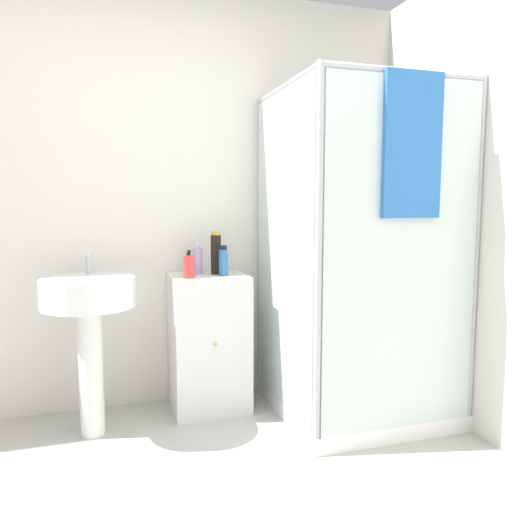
# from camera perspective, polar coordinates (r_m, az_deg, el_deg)

# --- Properties ---
(wall_back) EXTENTS (6.40, 0.06, 2.50)m
(wall_back) POSITION_cam_1_polar(r_m,az_deg,el_deg) (3.08, -13.41, 6.26)
(wall_back) COLOR silver
(wall_back) RESTS_ON ground_plane
(shower_enclosure) EXTENTS (0.93, 0.96, 1.87)m
(shower_enclosure) POSITION_cam_1_polar(r_m,az_deg,el_deg) (2.94, 11.03, -8.64)
(shower_enclosure) COLOR white
(shower_enclosure) RESTS_ON ground_plane
(vanity_cabinet) EXTENTS (0.44, 0.40, 0.81)m
(vanity_cabinet) POSITION_cam_1_polar(r_m,az_deg,el_deg) (3.03, -5.41, -9.79)
(vanity_cabinet) COLOR silver
(vanity_cabinet) RESTS_ON ground_plane
(sink) EXTENTS (0.48, 0.48, 0.98)m
(sink) POSITION_cam_1_polar(r_m,az_deg,el_deg) (2.76, -18.57, -6.07)
(sink) COLOR white
(sink) RESTS_ON ground_plane
(soap_dispenser) EXTENTS (0.06, 0.06, 0.16)m
(soap_dispenser) POSITION_cam_1_polar(r_m,az_deg,el_deg) (2.83, -7.69, -1.18)
(soap_dispenser) COLOR red
(soap_dispenser) RESTS_ON vanity_cabinet
(shampoo_bottle_tall_black) EXTENTS (0.06, 0.06, 0.26)m
(shampoo_bottle_tall_black) POSITION_cam_1_polar(r_m,az_deg,el_deg) (2.97, -4.61, 0.34)
(shampoo_bottle_tall_black) COLOR black
(shampoo_bottle_tall_black) RESTS_ON vanity_cabinet
(shampoo_bottle_blue) EXTENTS (0.05, 0.05, 0.18)m
(shampoo_bottle_blue) POSITION_cam_1_polar(r_m,az_deg,el_deg) (2.90, -3.76, -0.58)
(shampoo_bottle_blue) COLOR #2D66A3
(shampoo_bottle_blue) RESTS_ON vanity_cabinet
(lotion_bottle_white) EXTENTS (0.06, 0.06, 0.19)m
(lotion_bottle_white) POSITION_cam_1_polar(r_m,az_deg,el_deg) (2.98, -6.70, -0.55)
(lotion_bottle_white) COLOR #B299C6
(lotion_bottle_white) RESTS_ON vanity_cabinet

